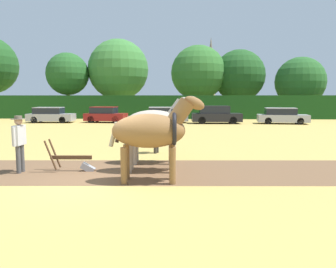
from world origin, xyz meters
The scene contains 20 objects.
ground_plane centered at (0.00, 0.00, 0.00)m, with size 240.00×240.00×0.00m, color tan.
plowed_furrow_strip centered at (-2.97, 1.32, 0.00)m, with size 29.24×3.60×0.01m, color brown.
hedgerow centered at (0.00, 27.56, 1.29)m, with size 68.10×1.60×2.57m, color #194719.
tree_left centered at (-11.50, 31.05, 5.17)m, with size 5.14×5.14×7.76m.
tree_center_left centered at (-5.55, 32.72, 5.82)m, with size 7.58×7.58×9.61m.
tree_center centered at (4.53, 33.09, 5.42)m, with size 6.87×6.87×8.87m.
tree_center_right centered at (9.78, 33.81, 5.11)m, with size 6.58×6.58×8.41m.
tree_right centered at (17.05, 32.50, 4.25)m, with size 6.09×6.09×7.30m.
church_spire centered at (8.50, 60.54, 7.69)m, with size 2.26×2.26×14.70m.
draft_horse_lead_left centered at (1.57, 0.15, 1.45)m, with size 2.74×1.08×2.49m.
draft_horse_lead_right centered at (1.53, 1.49, 1.39)m, with size 2.88×1.06×2.50m.
draft_horse_trail_left centered at (1.47, 2.82, 1.45)m, with size 2.67×1.06×2.46m.
plow centered at (-1.05, 1.39, 0.32)m, with size 1.58×0.47×1.13m.
farmer_at_plow centered at (-2.73, 1.13, 1.08)m, with size 0.45×0.70×1.81m.
farmer_beside_team centered at (1.31, 4.92, 0.98)m, with size 0.42×0.63×1.68m.
parked_car_far_left centered at (-9.89, 21.39, 0.69)m, with size 4.25×1.94×1.44m.
parked_car_left centered at (-4.76, 21.69, 0.72)m, with size 4.00×2.19×1.49m.
parked_car_center_left centered at (0.79, 21.62, 0.70)m, with size 4.35×2.06×1.47m.
parked_car_center centered at (5.52, 21.02, 0.77)m, with size 4.48×1.94×1.60m.
parked_car_center_right centered at (11.43, 20.84, 0.69)m, with size 4.54×2.29×1.43m.
Camera 1 is at (2.36, -8.89, 2.39)m, focal length 35.00 mm.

